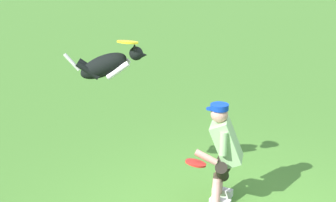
% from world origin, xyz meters
% --- Properties ---
extents(person, '(0.55, 0.66, 1.29)m').
position_xyz_m(person, '(0.34, -0.63, 0.70)').
color(person, silver).
rests_on(person, ground_plane).
extents(dog, '(0.94, 0.55, 0.50)m').
position_xyz_m(dog, '(1.75, -0.29, 1.70)').
color(dog, black).
extents(frisbee_flying, '(0.37, 0.37, 0.07)m').
position_xyz_m(frisbee_flying, '(1.50, -0.37, 1.99)').
color(frisbee_flying, yellow).
extents(frisbee_held, '(0.32, 0.32, 0.10)m').
position_xyz_m(frisbee_held, '(0.57, -0.32, 0.61)').
color(frisbee_held, red).
rests_on(frisbee_held, person).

